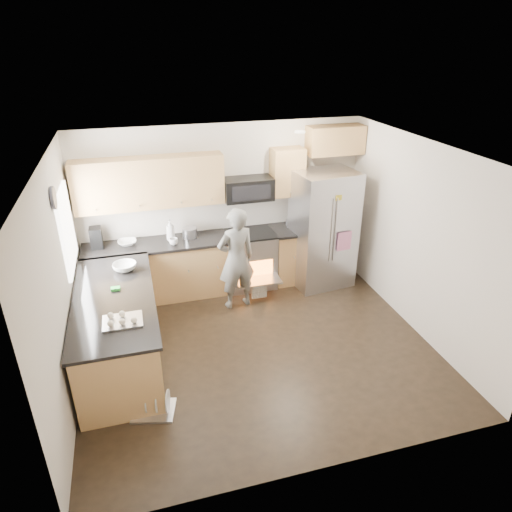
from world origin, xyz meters
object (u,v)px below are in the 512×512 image
object	(u,v)px
person	(236,259)
dish_rack	(153,406)
refrigerator	(323,230)
stove_range	(250,247)

from	to	relation	value
person	dish_rack	world-z (taller)	person
person	refrigerator	bearing A→B (deg)	-177.27
stove_range	person	xyz separation A→B (m)	(-0.37, -0.59, 0.11)
refrigerator	person	xyz separation A→B (m)	(-1.52, -0.35, -0.16)
refrigerator	stove_range	bearing A→B (deg)	161.52
refrigerator	person	world-z (taller)	refrigerator
stove_range	person	size ratio (longest dim) A/B	1.13
dish_rack	person	bearing A→B (deg)	53.52
person	dish_rack	xyz separation A→B (m)	(-1.42, -1.91, -0.72)
refrigerator	dish_rack	xyz separation A→B (m)	(-2.93, -2.26, -0.87)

